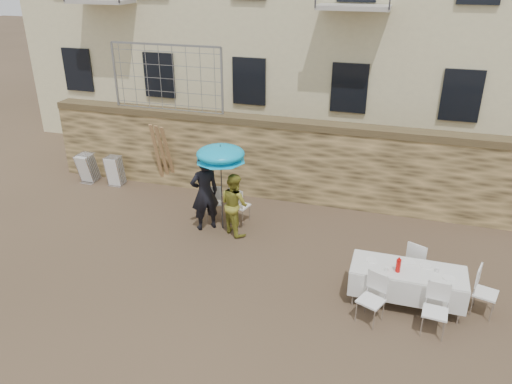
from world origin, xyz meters
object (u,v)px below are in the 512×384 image
(table_chair_back, at_px, (418,262))
(banquet_table, at_px, (409,271))
(chair_stack_left, at_px, (91,165))
(table_chair_front_right, at_px, (435,311))
(soda_bottle, at_px, (398,266))
(man_suit, at_px, (205,193))
(couple_chair_right, at_px, (240,205))
(table_chair_front_left, at_px, (371,300))
(couple_chair_left, at_px, (214,201))
(table_chair_side, at_px, (486,292))
(umbrella, at_px, (221,156))
(chair_stack_right, at_px, (118,169))
(woman_dress, at_px, (234,204))

(table_chair_back, bearing_deg, banquet_table, 99.42)
(chair_stack_left, bearing_deg, table_chair_front_right, -23.41)
(soda_bottle, relative_size, chair_stack_left, 0.28)
(man_suit, distance_m, banquet_table, 5.08)
(couple_chair_right, relative_size, banquet_table, 0.46)
(table_chair_front_left, bearing_deg, couple_chair_right, 163.56)
(chair_stack_left, bearing_deg, couple_chair_left, -15.80)
(table_chair_front_right, height_order, table_chair_back, same)
(banquet_table, relative_size, table_chair_back, 2.19)
(table_chair_front_right, relative_size, table_chair_back, 1.00)
(banquet_table, bearing_deg, soda_bottle, -143.13)
(man_suit, relative_size, couple_chair_left, 1.98)
(soda_bottle, height_order, table_chair_front_left, soda_bottle)
(table_chair_front_left, relative_size, table_chair_back, 1.00)
(couple_chair_left, height_order, table_chair_back, same)
(table_chair_side, bearing_deg, umbrella, 89.68)
(umbrella, distance_m, table_chair_back, 4.90)
(banquet_table, distance_m, soda_bottle, 0.30)
(banquet_table, distance_m, table_chair_back, 0.86)
(man_suit, height_order, banquet_table, man_suit)
(soda_bottle, xyz_separation_m, chair_stack_right, (-8.11, 3.60, -0.45))
(soda_bottle, bearing_deg, couple_chair_right, 148.84)
(soda_bottle, height_order, chair_stack_right, soda_bottle)
(couple_chair_left, xyz_separation_m, table_chair_side, (6.19, -2.10, 0.00))
(couple_chair_right, distance_m, table_chair_front_right, 5.46)
(table_chair_back, bearing_deg, couple_chair_left, 7.75)
(table_chair_front_right, bearing_deg, table_chair_back, 106.22)
(umbrella, distance_m, banquet_table, 4.87)
(umbrella, bearing_deg, table_chair_side, -15.93)
(umbrella, relative_size, chair_stack_left, 2.19)
(table_chair_front_left, bearing_deg, soda_bottle, 80.09)
(couple_chair_left, bearing_deg, soda_bottle, 131.04)
(banquet_table, xyz_separation_m, table_chair_back, (0.20, 0.80, -0.25))
(woman_dress, xyz_separation_m, umbrella, (-0.35, 0.10, 1.13))
(umbrella, distance_m, chair_stack_left, 5.31)
(soda_bottle, xyz_separation_m, table_chair_front_right, (0.70, -0.60, -0.43))
(table_chair_front_left, height_order, chair_stack_left, table_chair_front_left)
(chair_stack_left, bearing_deg, table_chair_side, -17.54)
(couple_chair_right, height_order, banquet_table, couple_chair_right)
(woman_dress, relative_size, soda_bottle, 5.88)
(woman_dress, distance_m, soda_bottle, 4.25)
(banquet_table, bearing_deg, table_chair_back, 75.96)
(umbrella, height_order, chair_stack_right, umbrella)
(couple_chair_left, xyz_separation_m, chair_stack_left, (-4.42, 1.25, -0.02))
(banquet_table, height_order, chair_stack_left, chair_stack_left)
(table_chair_side, bearing_deg, woman_dress, 89.68)
(umbrella, relative_size, table_chair_front_right, 2.09)
(table_chair_back, distance_m, table_chair_side, 1.39)
(banquet_table, distance_m, chair_stack_left, 9.84)
(woman_dress, height_order, table_chair_front_right, woman_dress)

